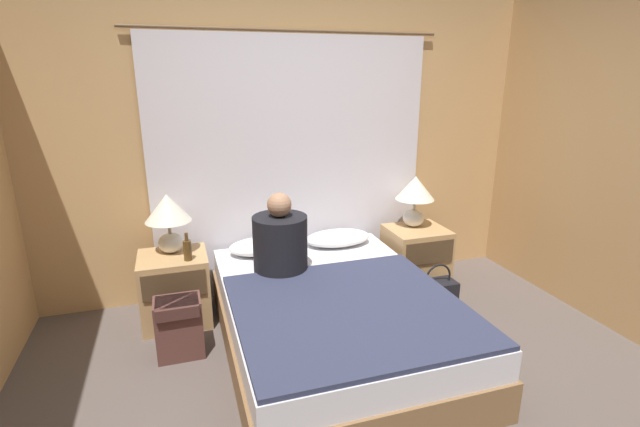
% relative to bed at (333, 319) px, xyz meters
% --- Properties ---
extents(ground_plane, '(16.00, 16.00, 0.00)m').
position_rel_bed_xyz_m(ground_plane, '(0.00, -0.64, -0.22)').
color(ground_plane, '#564C47').
extents(wall_back, '(4.27, 0.06, 2.50)m').
position_rel_bed_xyz_m(wall_back, '(0.00, 1.12, 1.03)').
color(wall_back, tan).
rests_on(wall_back, ground_plane).
extents(curtain_panel, '(2.53, 0.02, 2.17)m').
position_rel_bed_xyz_m(curtain_panel, '(0.00, 1.06, 0.86)').
color(curtain_panel, silver).
rests_on(curtain_panel, ground_plane).
extents(bed, '(1.45, 2.02, 0.45)m').
position_rel_bed_xyz_m(bed, '(0.00, 0.00, 0.00)').
color(bed, olive).
rests_on(bed, ground_plane).
extents(nightstand_left, '(0.50, 0.46, 0.54)m').
position_rel_bed_xyz_m(nightstand_left, '(-1.03, 0.72, 0.05)').
color(nightstand_left, tan).
rests_on(nightstand_left, ground_plane).
extents(nightstand_right, '(0.50, 0.46, 0.54)m').
position_rel_bed_xyz_m(nightstand_right, '(1.03, 0.72, 0.05)').
color(nightstand_right, tan).
rests_on(nightstand_right, ground_plane).
extents(lamp_left, '(0.34, 0.34, 0.45)m').
position_rel_bed_xyz_m(lamp_left, '(-1.03, 0.80, 0.62)').
color(lamp_left, silver).
rests_on(lamp_left, nightstand_left).
extents(lamp_right, '(0.34, 0.34, 0.45)m').
position_rel_bed_xyz_m(lamp_right, '(1.03, 0.80, 0.62)').
color(lamp_right, silver).
rests_on(lamp_right, nightstand_right).
extents(pillow_left, '(0.56, 0.33, 0.12)m').
position_rel_bed_xyz_m(pillow_left, '(-0.32, 0.80, 0.29)').
color(pillow_left, white).
rests_on(pillow_left, bed).
extents(pillow_right, '(0.56, 0.33, 0.12)m').
position_rel_bed_xyz_m(pillow_right, '(0.32, 0.80, 0.29)').
color(pillow_right, white).
rests_on(pillow_right, bed).
extents(blanket_on_bed, '(1.39, 1.35, 0.03)m').
position_rel_bed_xyz_m(blanket_on_bed, '(0.00, -0.30, 0.24)').
color(blanket_on_bed, '#2D334C').
rests_on(blanket_on_bed, bed).
extents(person_left_in_bed, '(0.40, 0.40, 0.60)m').
position_rel_bed_xyz_m(person_left_in_bed, '(-0.27, 0.41, 0.46)').
color(person_left_in_bed, black).
rests_on(person_left_in_bed, bed).
extents(beer_bottle_on_left_stand, '(0.06, 0.06, 0.21)m').
position_rel_bed_xyz_m(beer_bottle_on_left_stand, '(-0.91, 0.59, 0.40)').
color(beer_bottle_on_left_stand, '#513819').
rests_on(beer_bottle_on_left_stand, nightstand_left).
extents(backpack_on_floor, '(0.31, 0.24, 0.41)m').
position_rel_bed_xyz_m(backpack_on_floor, '(-1.02, 0.23, 0.01)').
color(backpack_on_floor, brown).
rests_on(backpack_on_floor, ground_plane).
extents(handbag_on_floor, '(0.30, 0.18, 0.39)m').
position_rel_bed_xyz_m(handbag_on_floor, '(0.99, 0.28, -0.09)').
color(handbag_on_floor, black).
rests_on(handbag_on_floor, ground_plane).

